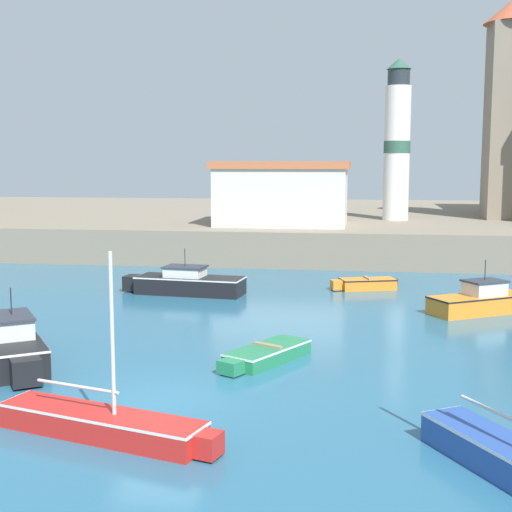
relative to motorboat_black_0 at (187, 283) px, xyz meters
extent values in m
plane|color=#28607F|center=(3.23, -16.13, -0.56)|extent=(200.00, 200.00, 0.00)
cube|color=gray|center=(3.23, 28.90, 0.60)|extent=(120.00, 40.00, 2.31)
cube|color=black|center=(0.20, -0.02, -0.11)|extent=(5.59, 2.42, 0.89)
cube|color=black|center=(-2.91, 0.32, -0.11)|extent=(0.94, 1.10, 0.76)
cube|color=white|center=(0.20, -0.02, 0.29)|extent=(5.65, 2.45, 0.07)
cube|color=silver|center=(-0.07, 0.01, 0.56)|extent=(2.04, 1.58, 0.45)
cube|color=#2D333D|center=(-0.07, 0.01, 0.83)|extent=(2.21, 1.69, 0.08)
cylinder|color=black|center=(-0.07, 0.01, 1.32)|extent=(0.04, 0.04, 0.90)
cube|color=black|center=(-2.80, -12.90, -0.09)|extent=(4.47, 5.49, 0.94)
cube|color=black|center=(-1.01, -15.49, -0.09)|extent=(1.12, 1.08, 0.80)
cube|color=white|center=(-2.80, -12.90, 0.34)|extent=(4.51, 5.55, 0.07)
cube|color=silver|center=(-2.64, -13.13, 0.70)|extent=(2.08, 2.28, 0.63)
cube|color=#2D333D|center=(-2.64, -13.13, 1.05)|extent=(2.24, 2.46, 0.08)
cylinder|color=black|center=(-2.64, -13.13, 1.54)|extent=(0.04, 0.04, 0.90)
cube|color=red|center=(2.59, -18.87, -0.24)|extent=(5.56, 2.62, 0.63)
cube|color=red|center=(5.46, -19.70, -0.24)|extent=(0.67, 0.75, 0.54)
cube|color=white|center=(2.59, -18.87, 0.03)|extent=(5.62, 2.65, 0.07)
cylinder|color=silver|center=(2.98, -18.98, 2.06)|extent=(0.10, 0.10, 3.97)
cylinder|color=silver|center=(1.93, -18.68, 0.62)|extent=(2.38, 0.76, 0.08)
cube|color=orange|center=(14.03, -2.61, -0.16)|extent=(4.80, 3.80, 0.80)
cube|color=black|center=(14.03, -2.61, 0.20)|extent=(4.84, 3.84, 0.07)
cube|color=silver|center=(14.22, -2.49, 0.54)|extent=(2.02, 1.88, 0.59)
cube|color=#2D333D|center=(14.22, -2.49, 0.87)|extent=(2.18, 2.02, 0.08)
cylinder|color=black|center=(14.22, -2.49, 1.36)|extent=(0.04, 0.04, 0.90)
cube|color=orange|center=(9.14, 2.65, -0.27)|extent=(3.06, 2.02, 0.57)
cube|color=orange|center=(7.54, 2.14, -0.27)|extent=(0.73, 0.81, 0.48)
cube|color=black|center=(9.14, 2.65, -0.03)|extent=(3.09, 2.04, 0.07)
cube|color=#997F5B|center=(9.14, 2.65, 0.05)|extent=(0.51, 1.05, 0.08)
cube|color=black|center=(10.60, 3.11, -0.22)|extent=(0.25, 0.25, 0.36)
cylinder|color=silver|center=(11.76, -19.22, 0.70)|extent=(1.21, 1.95, 0.08)
cube|color=#237A4C|center=(5.74, -11.63, -0.31)|extent=(2.75, 3.58, 0.50)
cube|color=#237A4C|center=(4.79, -13.37, -0.31)|extent=(0.91, 0.86, 0.43)
cube|color=white|center=(5.74, -11.63, -0.10)|extent=(2.78, 3.61, 0.07)
cube|color=#997F5B|center=(5.74, -11.63, -0.02)|extent=(1.07, 0.71, 0.08)
cube|color=gray|center=(19.89, 22.40, 9.06)|extent=(3.72, 3.72, 14.61)
cylinder|color=silver|center=(11.23, 19.89, 6.71)|extent=(1.91, 1.91, 9.92)
cylinder|color=#2D5647|center=(11.23, 19.89, 7.21)|extent=(1.97, 1.97, 0.90)
cylinder|color=#262D33|center=(11.23, 19.89, 12.27)|extent=(1.62, 1.62, 1.20)
cone|color=#2D5647|center=(11.23, 19.89, 13.27)|extent=(1.81, 1.81, 0.80)
cube|color=silver|center=(3.23, 14.60, 3.70)|extent=(8.85, 6.05, 3.89)
cube|color=#C1663D|center=(3.23, 14.60, 5.90)|extent=(9.29, 6.36, 0.50)
camera|label=1|loc=(8.83, -34.81, 6.12)|focal=50.00mm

